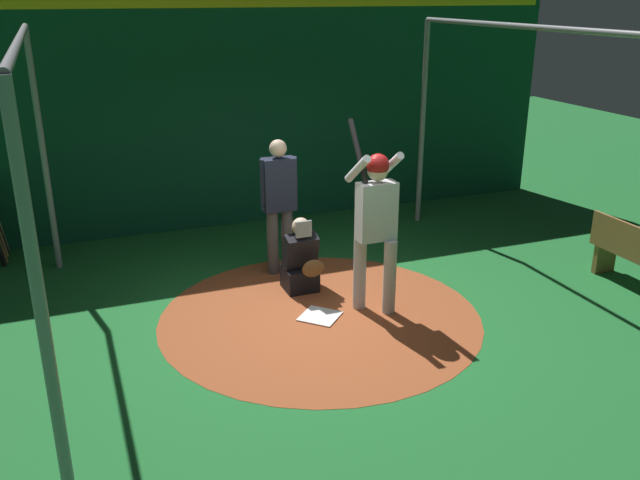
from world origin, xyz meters
TOP-DOWN VIEW (x-y plane):
  - ground_plane at (0.00, 0.00)m, footprint 27.01×27.01m
  - dirt_circle at (0.00, 0.00)m, footprint 3.71×3.71m
  - home_plate at (0.00, 0.00)m, footprint 0.59×0.59m
  - batter at (0.04, 0.65)m, footprint 0.68×0.49m
  - catcher at (-0.78, 0.05)m, footprint 0.58×0.40m
  - umpire at (-1.44, -0.01)m, footprint 0.22×0.49m
  - back_wall at (-3.73, 0.00)m, footprint 0.23×11.01m
  - cage_frame at (0.00, 0.00)m, footprint 5.48×5.63m

SIDE VIEW (x-z plane):
  - ground_plane at x=0.00m, z-range 0.00..0.00m
  - dirt_circle at x=0.00m, z-range 0.00..0.01m
  - home_plate at x=0.00m, z-range 0.01..0.02m
  - catcher at x=-0.78m, z-range -0.10..0.86m
  - umpire at x=-1.44m, z-range 0.12..1.91m
  - batter at x=0.04m, z-range 0.06..2.26m
  - back_wall at x=-3.73m, z-range 0.01..3.58m
  - cage_frame at x=0.00m, z-range 0.61..3.79m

